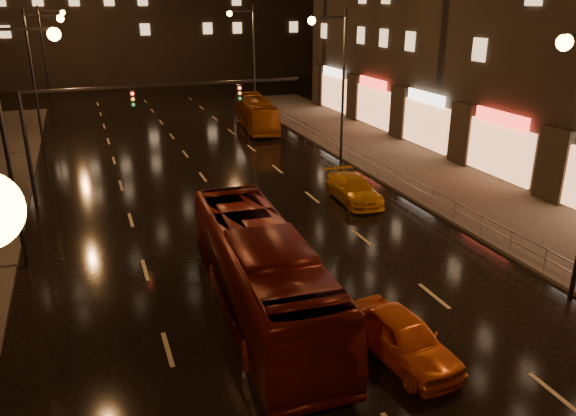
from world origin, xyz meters
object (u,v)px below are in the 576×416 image
(bus_red, at_px, (261,272))
(taxi_near, at_px, (403,337))
(bus_curb, at_px, (256,113))
(taxi_far, at_px, (354,189))

(bus_red, relative_size, taxi_near, 2.66)
(bus_curb, distance_m, taxi_far, 19.74)
(bus_red, height_order, bus_curb, bus_red)
(taxi_near, bearing_deg, taxi_far, 63.41)
(bus_red, xyz_separation_m, taxi_near, (3.29, -4.07, -0.88))
(bus_curb, xyz_separation_m, taxi_near, (-5.60, -33.40, -0.58))
(bus_curb, relative_size, taxi_far, 2.00)
(bus_curb, height_order, taxi_far, bus_curb)
(taxi_near, bearing_deg, bus_curb, 74.44)
(bus_red, relative_size, bus_curb, 1.22)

